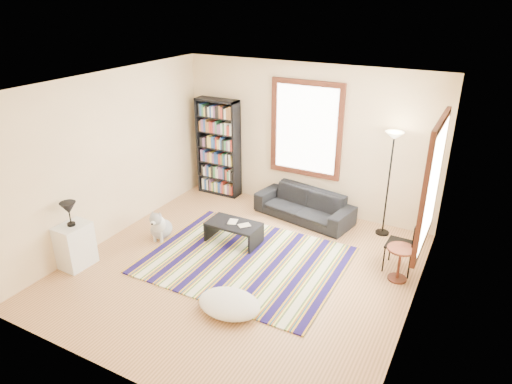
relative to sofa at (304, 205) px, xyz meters
The scene contains 21 objects.
floor 2.08m from the sofa, 95.44° to the right, with size 5.00×5.00×0.10m, color tan.
ceiling 3.30m from the sofa, 95.44° to the right, with size 5.00×5.00×0.10m, color white.
wall_back 1.25m from the sofa, 111.32° to the left, with size 5.00×0.10×2.80m, color beige.
wall_front 4.74m from the sofa, 92.43° to the right, with size 5.00×0.10×2.80m, color beige.
wall_left 3.61m from the sofa, 143.25° to the right, with size 0.10×5.00×2.80m, color beige.
wall_right 3.32m from the sofa, 41.04° to the right, with size 0.10×5.00×2.80m, color beige.
window_back 1.41m from the sofa, 114.92° to the left, with size 1.20×0.06×1.60m, color white.
window_right 2.92m from the sofa, 28.79° to the right, with size 0.06×1.20×1.60m, color white.
rug 1.86m from the sofa, 97.71° to the right, with size 3.00×2.40×0.02m, color #150D45.
sofa is the anchor object (origin of this frame).
bookshelf 2.18m from the sofa, behind, with size 0.90×0.30×2.00m, color black.
coffee_table 1.57m from the sofa, 116.80° to the right, with size 0.90×0.50×0.36m, color black.
book_a 1.61m from the sofa, 119.98° to the right, with size 0.20×0.15×0.02m, color beige.
book_b 1.46m from the sofa, 112.41° to the right, with size 0.14×0.19×0.01m, color beige.
floor_cushion 3.01m from the sofa, 86.70° to the right, with size 0.88×0.66×0.22m, color silver.
floor_lamp 1.61m from the sofa, ahead, with size 0.30×0.30×1.86m, color black, non-canonical shape.
side_table 2.34m from the sofa, 31.12° to the right, with size 0.40×0.40×0.54m, color #4C1913.
folding_chair 2.17m from the sofa, 25.29° to the right, with size 0.42×0.40×0.86m, color black.
white_cabinet 4.03m from the sofa, 128.30° to the right, with size 0.38×0.50×0.70m, color white.
table_lamp 4.07m from the sofa, 128.30° to the right, with size 0.24×0.24×0.38m, color black, non-canonical shape.
dog 2.64m from the sofa, 135.74° to the right, with size 0.39×0.55×0.55m, color #B9B9B9, non-canonical shape.
Camera 1 is at (3.02, -5.17, 3.94)m, focal length 32.00 mm.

